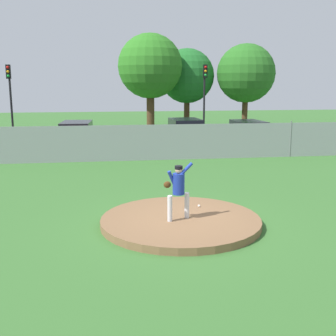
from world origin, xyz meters
The scene contains 15 objects.
ground_plane centered at (0.00, 6.00, 0.00)m, with size 80.00×80.00×0.00m, color #386B2D.
asphalt_strip centered at (0.00, 14.50, 0.00)m, with size 44.00×7.00×0.01m, color #2B2B2D.
pitchers_mound centered at (0.00, 0.00, 0.10)m, with size 4.42×4.42×0.20m, color brown.
pitcher_youth centered at (-0.10, -0.14, 1.12)m, with size 0.81×0.36×1.57m.
baseball centered at (0.72, 0.94, 0.24)m, with size 0.07×0.07×0.07m, color white.
chainlink_fence centered at (0.00, 10.00, 0.90)m, with size 37.88×0.07×1.89m.
parked_car_red centered at (-3.74, 14.46, 0.77)m, with size 2.08×4.86×1.59m.
parked_car_burgundy centered at (6.66, 14.13, 0.75)m, with size 2.06×4.68×1.54m.
parked_car_navy centered at (2.84, 14.80, 0.79)m, with size 2.12×4.43×1.64m.
traffic_cone_orange centered at (-1.17, 12.64, 0.26)m, with size 0.40×0.40×0.55m.
traffic_light_near centered at (-8.21, 18.55, 3.39)m, with size 0.28×0.46×4.97m.
traffic_light_far centered at (4.96, 18.96, 3.45)m, with size 0.28×0.46×5.06m.
tree_broad_left centered at (1.40, 21.94, 5.01)m, with size 4.87×4.87×7.48m.
tree_broad_right centered at (4.64, 24.03, 4.33)m, with size 4.42×4.42×6.56m.
tree_tall_centre centered at (9.16, 22.60, 4.53)m, with size 4.66×4.66×6.87m.
Camera 1 is at (-1.94, -11.16, 3.90)m, focal length 45.76 mm.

